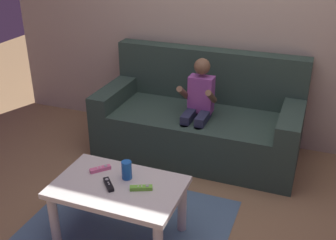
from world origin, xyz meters
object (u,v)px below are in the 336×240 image
object	(u,v)px
couch	(200,120)
game_remote_lime_center	(141,188)
coffee_table	(118,194)
soda_can	(127,170)
person_seated_on_couch	(198,106)
game_remote_pink_far_corner	(100,169)
game_remote_black_near_edge	(108,184)

from	to	relation	value
couch	game_remote_lime_center	size ratio (longest dim) A/B	12.35
coffee_table	soda_can	world-z (taller)	soda_can
coffee_table	soda_can	xyz separation A→B (m)	(0.02, 0.09, 0.13)
coffee_table	person_seated_on_couch	bearing A→B (deg)	81.32
person_seated_on_couch	couch	bearing A→B (deg)	100.50
game_remote_pink_far_corner	game_remote_black_near_edge	bearing A→B (deg)	-45.87
person_seated_on_couch	game_remote_black_near_edge	world-z (taller)	person_seated_on_couch
coffee_table	game_remote_black_near_edge	size ratio (longest dim) A/B	6.43
game_remote_lime_center	game_remote_pink_far_corner	size ratio (longest dim) A/B	1.12
game_remote_black_near_edge	game_remote_lime_center	xyz separation A→B (m)	(0.21, 0.04, 0.00)
game_remote_lime_center	soda_can	distance (m)	0.17
game_remote_black_near_edge	game_remote_pink_far_corner	xyz separation A→B (m)	(-0.14, 0.14, 0.00)
couch	person_seated_on_couch	distance (m)	0.29
game_remote_lime_center	soda_can	size ratio (longest dim) A/B	1.17
game_remote_lime_center	soda_can	bearing A→B (deg)	148.91
person_seated_on_couch	coffee_table	bearing A→B (deg)	-98.68
person_seated_on_couch	game_remote_lime_center	world-z (taller)	person_seated_on_couch
game_remote_lime_center	game_remote_pink_far_corner	world-z (taller)	same
game_remote_lime_center	couch	bearing A→B (deg)	90.85
soda_can	game_remote_pink_far_corner	bearing A→B (deg)	174.94
person_seated_on_couch	soda_can	bearing A→B (deg)	-98.30
person_seated_on_couch	game_remote_black_near_edge	xyz separation A→B (m)	(-0.22, -1.16, -0.10)
couch	game_remote_lime_center	bearing A→B (deg)	-89.15
couch	coffee_table	distance (m)	1.32
game_remote_black_near_edge	game_remote_lime_center	distance (m)	0.21
soda_can	coffee_table	bearing A→B (deg)	-102.94
coffee_table	game_remote_black_near_edge	distance (m)	0.10
game_remote_black_near_edge	soda_can	world-z (taller)	soda_can
couch	game_remote_pink_far_corner	world-z (taller)	couch
person_seated_on_couch	game_remote_black_near_edge	bearing A→B (deg)	-100.75
couch	game_remote_black_near_edge	distance (m)	1.36
game_remote_black_near_edge	game_remote_lime_center	bearing A→B (deg)	10.58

